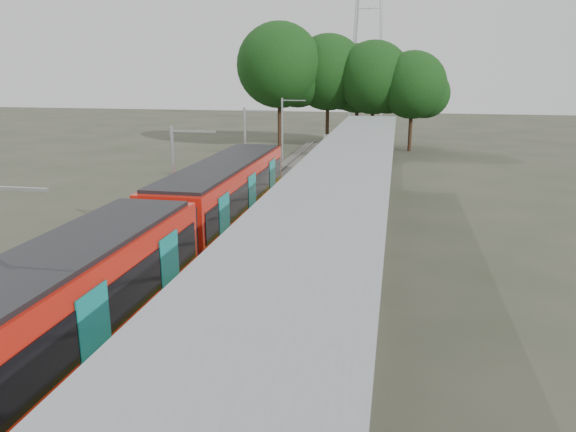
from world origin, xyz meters
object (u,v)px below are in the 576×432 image
object	(u,v)px
train	(164,240)
litter_bin	(356,243)
bench_far	(375,174)
bench_mid	(376,208)
info_pillar_far	(359,176)

from	to	relation	value
train	litter_bin	size ratio (longest dim) A/B	29.76
train	bench_far	size ratio (longest dim) A/B	19.76
bench_mid	litter_bin	xyz separation A→B (m)	(-0.53, -5.14, -0.12)
train	litter_bin	bearing A→B (deg)	22.58
train	info_pillar_far	size ratio (longest dim) A/B	16.48
bench_mid	bench_far	size ratio (longest dim) A/B	1.19
litter_bin	bench_mid	bearing A→B (deg)	84.15
bench_mid	litter_bin	bearing A→B (deg)	-100.79
bench_far	train	bearing A→B (deg)	-122.59
litter_bin	info_pillar_far	bearing A→B (deg)	93.56
bench_mid	info_pillar_far	size ratio (longest dim) A/B	0.99
train	bench_mid	world-z (taller)	train
bench_far	info_pillar_far	bearing A→B (deg)	-123.65
train	bench_mid	xyz separation A→B (m)	(7.04, 7.85, -0.47)
bench_far	info_pillar_far	world-z (taller)	info_pillar_far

